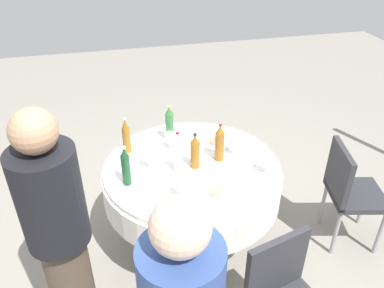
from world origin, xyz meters
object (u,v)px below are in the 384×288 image
object	(u,v)px
bottle_clear_front	(178,154)
wine_glass_mid	(267,161)
bottle_amber_far	(220,144)
plate_left	(217,193)
bottle_dark_green_north	(126,167)
person_south	(59,233)
bottle_amber_mid	(126,136)
wine_glass_north	(169,137)
wine_glass_left	(181,185)
bottle_green_south	(170,124)
chair_west	(348,188)
wine_glass_west	(148,156)
plate_east	(215,143)
bottle_amber_west	(195,152)
wine_glass_rear	(234,144)
dining_table	(192,181)

from	to	relation	value
bottle_clear_front	wine_glass_mid	size ratio (longest dim) A/B	2.29
bottle_amber_far	plate_left	distance (m)	0.43
bottle_amber_far	bottle_dark_green_north	world-z (taller)	bottle_amber_far
person_south	bottle_clear_front	bearing A→B (deg)	-88.61
bottle_amber_mid	person_south	size ratio (longest dim) A/B	0.18
bottle_amber_far	bottle_dark_green_north	size ratio (longest dim) A/B	1.01
wine_glass_north	wine_glass_left	xyz separation A→B (m)	(0.58, -0.03, -0.01)
bottle_green_south	chair_west	world-z (taller)	bottle_green_south
bottle_green_south	bottle_dark_green_north	world-z (taller)	bottle_green_south
wine_glass_mid	wine_glass_west	distance (m)	0.84
wine_glass_mid	bottle_amber_far	bearing A→B (deg)	-131.15
person_south	wine_glass_west	bearing A→B (deg)	-76.26
bottle_green_south	plate_east	xyz separation A→B (m)	(0.14, 0.34, -0.13)
wine_glass_west	bottle_amber_far	bearing A→B (deg)	88.79
bottle_dark_green_north	wine_glass_north	bearing A→B (deg)	134.84
bottle_amber_far	plate_left	bearing A→B (deg)	-19.01
wine_glass_mid	wine_glass_left	xyz separation A→B (m)	(0.12, -0.64, 0.00)
bottle_amber_west	wine_glass_rear	distance (m)	0.34
bottle_green_south	bottle_amber_west	distance (m)	0.42
wine_glass_rear	plate_east	bearing A→B (deg)	-152.45
bottle_dark_green_north	plate_left	xyz separation A→B (m)	(0.25, 0.56, -0.13)
plate_east	chair_west	distance (m)	1.07
person_south	chair_west	distance (m)	2.10
bottle_amber_west	wine_glass_rear	size ratio (longest dim) A/B	2.03
bottle_green_south	bottle_amber_far	size ratio (longest dim) A/B	1.02
dining_table	person_south	xyz separation A→B (m)	(0.59, -0.89, 0.25)
wine_glass_mid	person_south	world-z (taller)	person_south
bottle_clear_front	plate_left	bearing A→B (deg)	31.53
bottle_amber_mid	wine_glass_west	bearing A→B (deg)	26.33
wine_glass_west	chair_west	world-z (taller)	wine_glass_west
wine_glass_left	plate_east	size ratio (longest dim) A/B	0.61
bottle_green_south	dining_table	bearing A→B (deg)	13.07
bottle_green_south	bottle_amber_far	xyz separation A→B (m)	(0.36, 0.30, -0.00)
dining_table	wine_glass_rear	world-z (taller)	wine_glass_rear
wine_glass_mid	wine_glass_left	size ratio (longest dim) A/B	0.94
dining_table	bottle_amber_west	bearing A→B (deg)	32.85
bottle_clear_front	plate_left	xyz separation A→B (m)	(0.31, 0.19, -0.14)
bottle_amber_west	wine_glass_west	bearing A→B (deg)	-100.43
bottle_amber_mid	wine_glass_mid	distance (m)	1.05
dining_table	plate_left	xyz separation A→B (m)	(0.36, 0.08, 0.16)
chair_west	bottle_amber_far	bearing A→B (deg)	-94.17
bottle_dark_green_north	chair_west	xyz separation A→B (m)	(0.16, 1.64, -0.36)
wine_glass_rear	person_south	xyz separation A→B (m)	(0.66, -1.23, 0.01)
plate_left	bottle_green_south	bearing A→B (deg)	-167.21
bottle_green_south	wine_glass_west	distance (m)	0.42
bottle_amber_west	wine_glass_north	bearing A→B (deg)	-153.51
bottle_dark_green_north	wine_glass_left	xyz separation A→B (m)	(0.23, 0.33, -0.04)
bottle_amber_mid	wine_glass_west	world-z (taller)	bottle_amber_mid
bottle_clear_front	bottle_amber_far	bearing A→B (deg)	102.48
wine_glass_north	wine_glass_mid	bearing A→B (deg)	52.66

